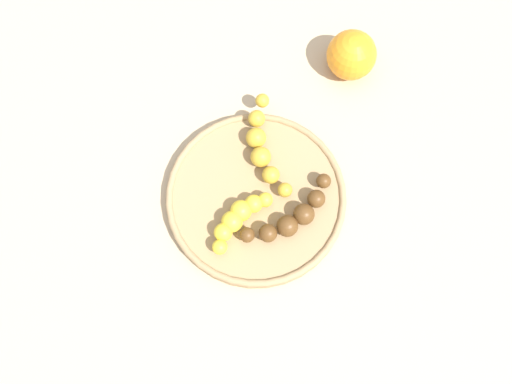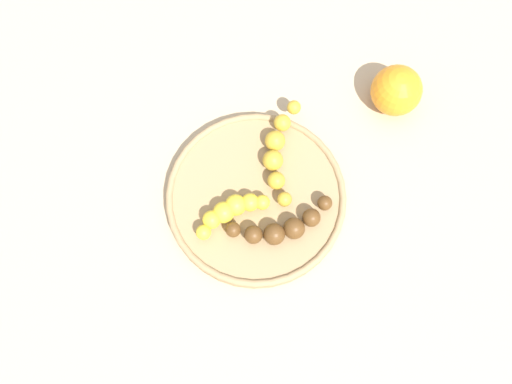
{
  "view_description": "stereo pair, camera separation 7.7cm",
  "coord_description": "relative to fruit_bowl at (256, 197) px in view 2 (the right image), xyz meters",
  "views": [
    {
      "loc": [
        -0.18,
        -0.14,
        0.77
      ],
      "look_at": [
        0.0,
        0.0,
        0.04
      ],
      "focal_mm": 38.79,
      "sensor_mm": 36.0,
      "label": 1
    },
    {
      "loc": [
        -0.12,
        -0.19,
        0.77
      ],
      "look_at": [
        0.0,
        0.0,
        0.04
      ],
      "focal_mm": 38.79,
      "sensor_mm": 36.0,
      "label": 2
    }
  ],
  "objects": [
    {
      "name": "banana_overripe",
      "position": [
        0.0,
        -0.06,
        0.02
      ],
      "size": [
        0.15,
        0.07,
        0.03
      ],
      "rotation": [
        0.0,
        0.0,
        4.44
      ],
      "color": "#593819",
      "rests_on": "fruit_bowl"
    },
    {
      "name": "banana_spotted",
      "position": [
        0.06,
        0.04,
        0.02
      ],
      "size": [
        0.11,
        0.13,
        0.03
      ],
      "rotation": [
        0.0,
        0.0,
        2.47
      ],
      "color": "gold",
      "rests_on": "fruit_bowl"
    },
    {
      "name": "banana_yellow",
      "position": [
        -0.04,
        -0.0,
        0.02
      ],
      "size": [
        0.12,
        0.04,
        0.03
      ],
      "rotation": [
        0.0,
        0.0,
        1.5
      ],
      "color": "yellow",
      "rests_on": "fruit_bowl"
    },
    {
      "name": "ground_plane",
      "position": [
        0.0,
        0.0,
        -0.01
      ],
      "size": [
        2.4,
        2.4,
        0.0
      ],
      "primitive_type": "plane",
      "color": "tan"
    },
    {
      "name": "fruit_bowl",
      "position": [
        0.0,
        0.0,
        0.0
      ],
      "size": [
        0.26,
        0.26,
        0.02
      ],
      "color": "#A08259",
      "rests_on": "ground_plane"
    },
    {
      "name": "orange_fruit",
      "position": [
        0.26,
        0.02,
        0.03
      ],
      "size": [
        0.08,
        0.08,
        0.08
      ],
      "primitive_type": "sphere",
      "color": "orange",
      "rests_on": "ground_plane"
    }
  ]
}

